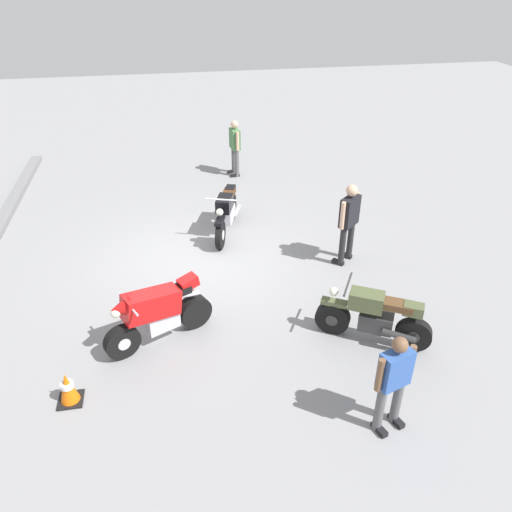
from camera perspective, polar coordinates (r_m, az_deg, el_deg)
ground_plane at (r=10.90m, az=-6.58°, el=-0.35°), size 40.00×40.00×0.00m
motorcycle_red_sportbike at (r=8.47m, az=-11.21°, el=-6.34°), size 1.07×1.83×1.14m
motorcycle_black_cruiser at (r=11.68m, az=-3.41°, el=5.02°), size 2.02×0.93×1.09m
motorcycle_olive_vintage at (r=8.60m, az=13.35°, el=-6.86°), size 1.10×1.78×1.07m
person_in_blue_shirt at (r=7.01m, az=15.46°, el=-13.38°), size 0.42×0.61×1.57m
person_in_black_shirt at (r=10.43m, az=10.57°, el=4.22°), size 0.55×0.58×1.77m
person_in_green_shirt at (r=14.87m, az=-2.44°, el=12.60°), size 0.64×0.36×1.63m
traffic_cone at (r=8.00m, az=-20.73°, el=-13.94°), size 0.36×0.36×0.53m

